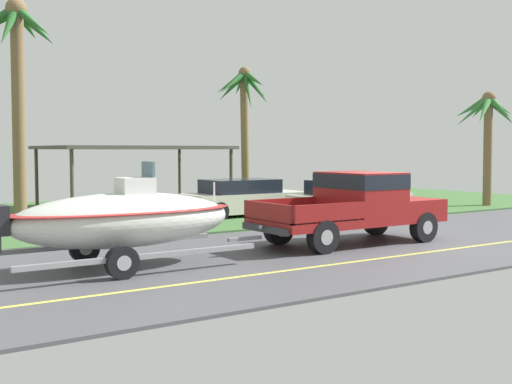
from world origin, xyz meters
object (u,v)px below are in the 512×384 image
(pickup_truck_towing, at_px, (359,204))
(carport_awning, at_px, (133,149))
(palm_tree_near_left, at_px, (244,100))
(palm_tree_near_right, at_px, (16,62))
(boat_on_trailer, at_px, (124,219))
(palm_tree_far_left, at_px, (487,121))
(parked_sedan_near, at_px, (244,198))
(parked_sedan_far, at_px, (349,200))

(pickup_truck_towing, bearing_deg, carport_awning, 94.36)
(palm_tree_near_left, xyz_separation_m, palm_tree_near_right, (-11.37, -4.58, 0.38))
(boat_on_trailer, height_order, palm_tree_near_right, palm_tree_near_right)
(palm_tree_near_left, height_order, palm_tree_far_left, palm_tree_near_left)
(boat_on_trailer, bearing_deg, parked_sedan_near, 43.61)
(palm_tree_near_left, height_order, palm_tree_near_right, palm_tree_near_right)
(parked_sedan_far, height_order, carport_awning, carport_awning)
(parked_sedan_near, bearing_deg, boat_on_trailer, -136.39)
(pickup_truck_towing, relative_size, parked_sedan_near, 1.17)
(pickup_truck_towing, xyz_separation_m, palm_tree_near_left, (4.70, 12.96, 3.78))
(boat_on_trailer, height_order, palm_tree_near_left, palm_tree_near_left)
(palm_tree_near_right, height_order, palm_tree_far_left, palm_tree_near_right)
(boat_on_trailer, bearing_deg, palm_tree_far_left, 14.90)
(parked_sedan_far, distance_m, palm_tree_near_right, 12.08)
(parked_sedan_far, relative_size, carport_awning, 0.63)
(parked_sedan_near, distance_m, palm_tree_near_left, 7.90)
(boat_on_trailer, xyz_separation_m, parked_sedan_near, (7.65, 7.29, -0.34))
(parked_sedan_far, xyz_separation_m, palm_tree_near_right, (-10.59, 3.66, 4.52))
(boat_on_trailer, distance_m, palm_tree_near_right, 9.36)
(palm_tree_far_left, bearing_deg, palm_tree_near_left, 132.49)
(pickup_truck_towing, distance_m, carport_awning, 12.88)
(parked_sedan_near, height_order, carport_awning, carport_awning)
(parked_sedan_far, bearing_deg, palm_tree_near_left, 84.56)
(palm_tree_far_left, bearing_deg, parked_sedan_near, 167.97)
(palm_tree_near_right, bearing_deg, pickup_truck_towing, -51.45)
(pickup_truck_towing, height_order, palm_tree_near_left, palm_tree_near_left)
(parked_sedan_near, relative_size, parked_sedan_far, 1.04)
(pickup_truck_towing, relative_size, palm_tree_near_left, 0.87)
(pickup_truck_towing, distance_m, palm_tree_near_right, 11.49)
(palm_tree_near_left, distance_m, palm_tree_near_right, 12.27)
(boat_on_trailer, xyz_separation_m, palm_tree_near_left, (11.29, 12.96, 3.80))
(pickup_truck_towing, relative_size, carport_awning, 0.76)
(carport_awning, bearing_deg, palm_tree_far_left, -30.96)
(palm_tree_far_left, bearing_deg, parked_sedan_far, -178.29)
(pickup_truck_towing, xyz_separation_m, parked_sedan_near, (1.07, 7.29, -0.36))
(parked_sedan_far, height_order, palm_tree_far_left, palm_tree_far_left)
(carport_awning, relative_size, palm_tree_near_right, 1.02)
(parked_sedan_far, xyz_separation_m, palm_tree_near_left, (0.78, 8.25, 4.14))
(palm_tree_near_right, bearing_deg, parked_sedan_far, -19.09)
(boat_on_trailer, relative_size, palm_tree_far_left, 1.22)
(parked_sedan_near, relative_size, carport_awning, 0.65)
(pickup_truck_towing, distance_m, parked_sedan_near, 7.38)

